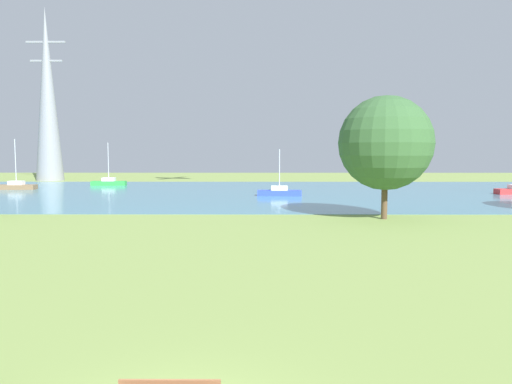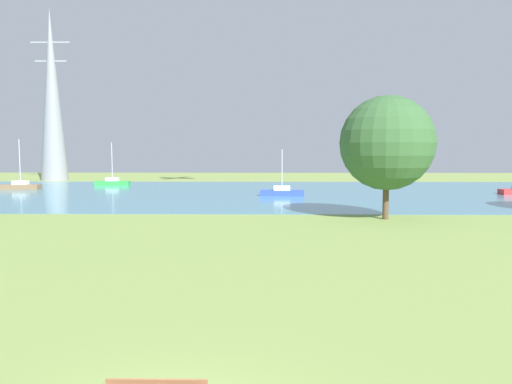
# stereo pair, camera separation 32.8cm
# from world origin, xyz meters

# --- Properties ---
(ground_plane) EXTENTS (160.00, 160.00, 0.00)m
(ground_plane) POSITION_xyz_m (0.00, 22.00, 0.00)
(ground_plane) COLOR #7F994C
(water_surface) EXTENTS (140.00, 40.00, 0.02)m
(water_surface) POSITION_xyz_m (0.00, 50.00, 0.01)
(water_surface) COLOR teal
(water_surface) RESTS_ON ground
(sailboat_brown) EXTENTS (4.84, 1.64, 6.41)m
(sailboat_brown) POSITION_xyz_m (-29.39, 54.40, 0.46)
(sailboat_brown) COLOR brown
(sailboat_brown) RESTS_ON water_surface
(sailboat_blue) EXTENTS (4.85, 1.67, 5.10)m
(sailboat_blue) POSITION_xyz_m (3.83, 45.87, 0.44)
(sailboat_blue) COLOR blue
(sailboat_blue) RESTS_ON water_surface
(sailboat_green) EXTENTS (4.87, 1.76, 6.07)m
(sailboat_green) POSITION_xyz_m (-19.85, 61.90, 0.45)
(sailboat_green) COLOR green
(sailboat_green) RESTS_ON water_surface
(tree_west_near) EXTENTS (6.82, 6.82, 8.94)m
(tree_west_near) POSITION_xyz_m (10.72, 27.57, 5.52)
(tree_west_near) COLOR brown
(tree_west_near) RESTS_ON ground
(electricity_pylon) EXTENTS (6.40, 4.40, 28.15)m
(electricity_pylon) POSITION_xyz_m (-33.04, 73.33, 14.09)
(electricity_pylon) COLOR gray
(electricity_pylon) RESTS_ON ground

